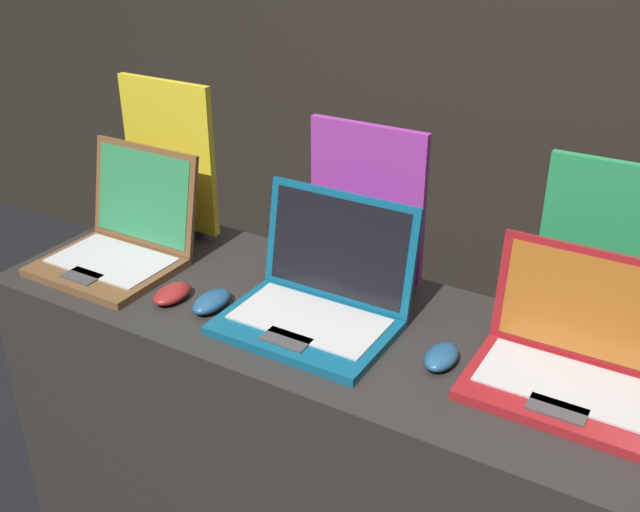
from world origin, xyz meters
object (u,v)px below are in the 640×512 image
object	(u,v)px
laptop_front	(121,239)
mouse_middle	(212,301)
laptop_middle	(321,295)
laptop_back	(577,359)
promo_stand_middle	(368,209)
promo_stand_back	(610,259)
mouse_front	(172,294)
promo_stand_front	(170,163)
mouse_back	(441,357)

from	to	relation	value
laptop_front	mouse_middle	bearing A→B (deg)	-12.08
laptop_middle	laptop_back	size ratio (longest dim) A/B	0.98
laptop_middle	laptop_front	bearing A→B (deg)	-178.90
promo_stand_middle	laptop_back	bearing A→B (deg)	-17.97
mouse_middle	promo_stand_back	distance (m)	0.87
laptop_middle	promo_stand_middle	world-z (taller)	promo_stand_middle
mouse_front	mouse_middle	distance (m)	0.11
promo_stand_front	laptop_back	world-z (taller)	promo_stand_front
mouse_back	promo_stand_back	xyz separation A→B (m)	(0.25, 0.27, 0.17)
laptop_front	promo_stand_back	distance (m)	1.17
promo_stand_front	promo_stand_back	size ratio (longest dim) A/B	1.08
promo_stand_front	laptop_front	bearing A→B (deg)	-90.00
mouse_middle	promo_stand_middle	xyz separation A→B (m)	(0.24, 0.31, 0.17)
laptop_back	mouse_back	xyz separation A→B (m)	(-0.25, -0.07, -0.04)
promo_stand_front	mouse_middle	xyz separation A→B (m)	(0.34, -0.28, -0.19)
promo_stand_front	laptop_middle	xyz separation A→B (m)	(0.59, -0.20, -0.14)
laptop_front	promo_stand_back	size ratio (longest dim) A/B	0.84
laptop_back	promo_stand_back	bearing A→B (deg)	90.00
mouse_front	mouse_middle	world-z (taller)	mouse_middle
mouse_front	laptop_middle	world-z (taller)	laptop_middle
promo_stand_middle	promo_stand_front	bearing A→B (deg)	-177.42
promo_stand_front	laptop_back	size ratio (longest dim) A/B	1.12
mouse_back	promo_stand_middle	bearing A→B (deg)	140.63
promo_stand_back	promo_stand_front	bearing A→B (deg)	-177.66
laptop_middle	laptop_back	world-z (taller)	laptop_middle
promo_stand_middle	laptop_back	xyz separation A→B (m)	(0.55, -0.18, -0.13)
laptop_middle	mouse_middle	size ratio (longest dim) A/B	3.25
laptop_middle	mouse_back	distance (m)	0.30
promo_stand_middle	mouse_back	distance (m)	0.42
laptop_back	mouse_back	world-z (taller)	laptop_back
laptop_back	mouse_front	bearing A→B (deg)	-170.76
laptop_back	promo_stand_back	world-z (taller)	promo_stand_back
mouse_middle	mouse_back	xyz separation A→B (m)	(0.54, 0.06, -0.00)
promo_stand_front	mouse_front	bearing A→B (deg)	-51.14
mouse_front	laptop_middle	distance (m)	0.36
laptop_front	promo_stand_middle	world-z (taller)	promo_stand_middle
laptop_front	promo_stand_middle	bearing A→B (deg)	21.82
laptop_front	promo_stand_front	world-z (taller)	promo_stand_front
mouse_front	promo_stand_middle	size ratio (longest dim) A/B	0.28
mouse_middle	promo_stand_front	bearing A→B (deg)	140.72
mouse_front	laptop_back	bearing A→B (deg)	9.24
mouse_middle	laptop_back	distance (m)	0.80
laptop_front	laptop_middle	xyz separation A→B (m)	(0.59, 0.01, -0.00)
promo_stand_front	promo_stand_middle	world-z (taller)	promo_stand_front
mouse_middle	promo_stand_middle	size ratio (longest dim) A/B	0.29
laptop_front	laptop_middle	world-z (taller)	laptop_front
laptop_middle	laptop_back	xyz separation A→B (m)	(0.55, 0.05, -0.00)
laptop_middle	promo_stand_middle	distance (m)	0.26
laptop_middle	mouse_middle	world-z (taller)	laptop_middle
promo_stand_front	mouse_middle	distance (m)	0.48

